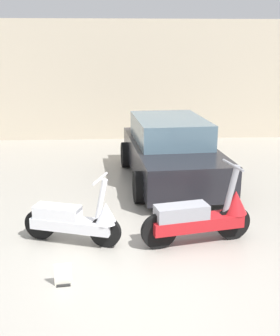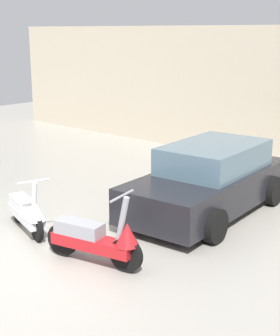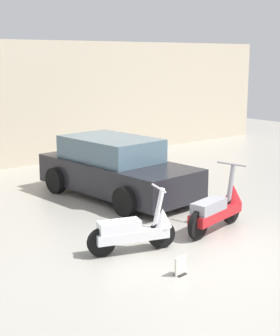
{
  "view_description": "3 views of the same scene",
  "coord_description": "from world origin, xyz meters",
  "px_view_note": "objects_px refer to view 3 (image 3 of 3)",
  "views": [
    {
      "loc": [
        -0.34,
        -4.5,
        2.65
      ],
      "look_at": [
        0.03,
        2.16,
        0.71
      ],
      "focal_mm": 45.0,
      "sensor_mm": 36.0,
      "label": 1
    },
    {
      "loc": [
        5.76,
        -3.85,
        3.24
      ],
      "look_at": [
        0.18,
        2.44,
        0.99
      ],
      "focal_mm": 55.0,
      "sensor_mm": 36.0,
      "label": 2
    },
    {
      "loc": [
        -5.54,
        -4.99,
        2.96
      ],
      "look_at": [
        0.26,
        2.27,
        0.92
      ],
      "focal_mm": 55.0,
      "sensor_mm": 36.0,
      "label": 3
    }
  ],
  "objects_px": {
    "scooter_front_left": "(136,230)",
    "placard_near_left_scooter": "(180,267)",
    "scooter_front_right": "(218,208)",
    "car_rear_left": "(116,169)"
  },
  "relations": [
    {
      "from": "scooter_front_left",
      "to": "placard_near_left_scooter",
      "type": "xyz_separation_m",
      "value": [
        -0.06,
        -1.06,
        -0.24
      ]
    },
    {
      "from": "scooter_front_right",
      "to": "car_rear_left",
      "type": "xyz_separation_m",
      "value": [
        -0.07,
        2.89,
        0.21
      ]
    },
    {
      "from": "scooter_front_left",
      "to": "placard_near_left_scooter",
      "type": "bearing_deg",
      "value": -75.42
    },
    {
      "from": "car_rear_left",
      "to": "placard_near_left_scooter",
      "type": "xyz_separation_m",
      "value": [
        -1.72,
        -3.87,
        -0.49
      ]
    },
    {
      "from": "scooter_front_left",
      "to": "scooter_front_right",
      "type": "height_order",
      "value": "scooter_front_right"
    },
    {
      "from": "scooter_front_right",
      "to": "car_rear_left",
      "type": "relative_size",
      "value": 0.41
    },
    {
      "from": "placard_near_left_scooter",
      "to": "car_rear_left",
      "type": "bearing_deg",
      "value": 66.01
    },
    {
      "from": "scooter_front_left",
      "to": "car_rear_left",
      "type": "height_order",
      "value": "car_rear_left"
    },
    {
      "from": "scooter_front_right",
      "to": "placard_near_left_scooter",
      "type": "distance_m",
      "value": 2.07
    },
    {
      "from": "scooter_front_left",
      "to": "placard_near_left_scooter",
      "type": "height_order",
      "value": "scooter_front_left"
    }
  ]
}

